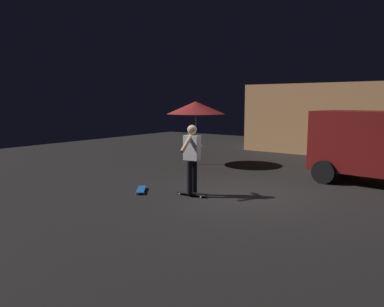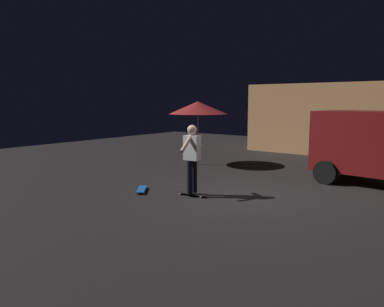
{
  "view_description": "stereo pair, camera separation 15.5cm",
  "coord_description": "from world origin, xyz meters",
  "px_view_note": "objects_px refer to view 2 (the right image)",
  "views": [
    {
      "loc": [
        4.28,
        -8.08,
        2.3
      ],
      "look_at": [
        -1.01,
        -0.89,
        1.05
      ],
      "focal_mm": 34.87,
      "sensor_mm": 36.0,
      "label": 1
    },
    {
      "loc": [
        4.4,
        -7.98,
        2.3
      ],
      "look_at": [
        -1.01,
        -0.89,
        1.05
      ],
      "focal_mm": 34.87,
      "sensor_mm": 36.0,
      "label": 2
    }
  ],
  "objects_px": {
    "skateboard_ridden": "(192,194)",
    "patio_umbrella": "(198,108)",
    "skateboard_spare": "(142,189)",
    "skater": "(192,154)"
  },
  "relations": [
    {
      "from": "patio_umbrella",
      "to": "skateboard_ridden",
      "type": "bearing_deg",
      "value": -55.31
    },
    {
      "from": "skater",
      "to": "skateboard_spare",
      "type": "bearing_deg",
      "value": -161.67
    },
    {
      "from": "skateboard_ridden",
      "to": "skater",
      "type": "height_order",
      "value": "skater"
    },
    {
      "from": "skateboard_spare",
      "to": "skater",
      "type": "bearing_deg",
      "value": 18.33
    },
    {
      "from": "patio_umbrella",
      "to": "skater",
      "type": "relative_size",
      "value": 1.38
    },
    {
      "from": "patio_umbrella",
      "to": "skateboard_ridden",
      "type": "xyz_separation_m",
      "value": [
        2.62,
        -3.78,
        -2.02
      ]
    },
    {
      "from": "patio_umbrella",
      "to": "skater",
      "type": "distance_m",
      "value": 4.71
    },
    {
      "from": "skateboard_ridden",
      "to": "skateboard_spare",
      "type": "distance_m",
      "value": 1.38
    },
    {
      "from": "skateboard_ridden",
      "to": "patio_umbrella",
      "type": "bearing_deg",
      "value": 124.69
    },
    {
      "from": "skateboard_ridden",
      "to": "skateboard_spare",
      "type": "height_order",
      "value": "same"
    }
  ]
}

